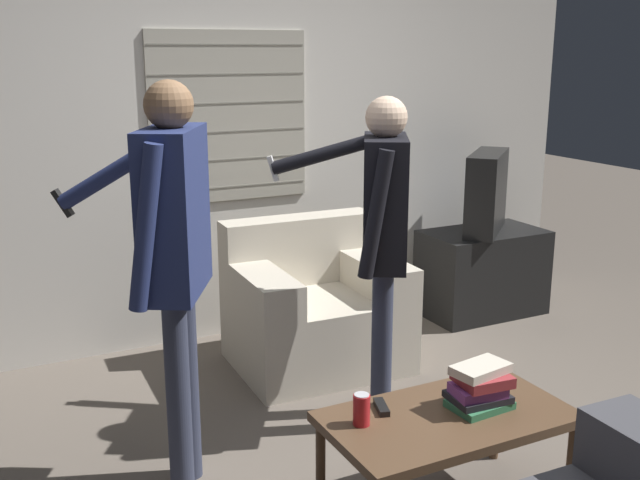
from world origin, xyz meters
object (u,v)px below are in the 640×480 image
Objects in this scene: armchair_beige at (314,309)px; coffee_table at (448,424)px; person_left_standing at (172,240)px; tv at (486,192)px; soda_can at (362,410)px; book_stack at (480,387)px; person_right_standing at (382,221)px; spare_remote at (381,407)px.

armchair_beige is 1.60m from coffee_table.
person_left_standing is (-1.09, -0.93, 0.76)m from armchair_beige.
tv is at bearing -168.28° from armchair_beige.
tv is at bearing 41.41° from soda_can.
armchair_beige is 1.61m from soda_can.
person_left_standing is 6.79× the size of book_stack.
tv is 2.80m from person_left_standing.
armchair_beige is 0.60× the size of person_right_standing.
person_left_standing is 1.07m from person_right_standing.
person_left_standing is 1.06× the size of person_right_standing.
tv is 0.37× the size of person_right_standing.
spare_remote is (-1.85, -1.68, -0.43)m from tv.
person_right_standing reaches higher than book_stack.
tv is 2.54m from spare_remote.
person_left_standing reaches higher than book_stack.
coffee_table is at bearing -97.01° from person_left_standing.
tv is at bearing -24.76° from person_right_standing.
person_right_standing is (-0.03, -0.78, 0.70)m from armchair_beige.
person_right_standing is at bearing 77.24° from spare_remote.
soda_can is 0.93× the size of spare_remote.
person_right_standing is (1.06, 0.15, -0.06)m from person_left_standing.
person_left_standing is at bearing 160.75° from spare_remote.
soda_can is (-0.35, 0.08, 0.11)m from coffee_table.
soda_can is 0.16m from spare_remote.
armchair_beige is 1.62m from person_left_standing.
armchair_beige is at bearing 88.30° from book_stack.
coffee_table is at bearing -13.02° from soda_can.
coffee_table is 1.04m from person_right_standing.
person_right_standing is at bearing 78.20° from coffee_table.
tv is at bearing 59.96° from spare_remote.
spare_remote is (-0.36, 0.16, -0.07)m from book_stack.
coffee_table is at bearing 85.10° from armchair_beige.
person_right_standing reaches higher than armchair_beige.
tv is at bearing 48.21° from coffee_table.
coffee_table is 0.27m from spare_remote.
armchair_beige is 1.00× the size of coffee_table.
spare_remote is at bearing 27.13° from soda_can.
soda_can is at bearing 166.98° from coffee_table.
person_left_standing is 13.65× the size of soda_can.
tv reaches higher than soda_can.
book_stack is at bearing 90.34° from armchair_beige.
spare_remote is at bearing 156.77° from book_stack.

